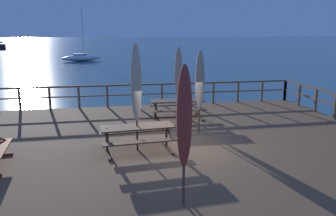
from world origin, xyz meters
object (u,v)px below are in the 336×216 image
object	(u,v)px
picnic_table_mid_centre	(177,105)
patio_umbrella_tall_back_right	(200,81)
patio_umbrella_short_front	(136,83)
sailboat_distant	(82,58)
picnic_table_back_left	(137,132)
patio_umbrella_tall_mid_right	(178,73)
patio_umbrella_short_back	(184,117)

from	to	relation	value
picnic_table_mid_centre	patio_umbrella_tall_back_right	size ratio (longest dim) A/B	0.77
patio_umbrella_short_front	sailboat_distant	size ratio (longest dim) A/B	0.42
patio_umbrella_short_front	patio_umbrella_tall_back_right	xyz separation A→B (m)	(2.35, 1.40, -0.19)
picnic_table_back_left	patio_umbrella_tall_mid_right	xyz separation A→B (m)	(2.11, 3.79, 1.33)
patio_umbrella_short_front	patio_umbrella_tall_back_right	distance (m)	2.74
picnic_table_back_left	sailboat_distant	distance (m)	42.50
picnic_table_back_left	patio_umbrella_tall_back_right	distance (m)	3.05
picnic_table_mid_centre	patio_umbrella_short_front	xyz separation A→B (m)	(-2.05, -3.68, 1.50)
picnic_table_mid_centre	patio_umbrella_short_front	distance (m)	4.47
picnic_table_mid_centre	patio_umbrella_short_back	world-z (taller)	patio_umbrella_short_back
patio_umbrella_tall_mid_right	patio_umbrella_tall_back_right	world-z (taller)	patio_umbrella_tall_mid_right
patio_umbrella_tall_mid_right	patio_umbrella_short_back	xyz separation A→B (m)	(-1.49, -7.28, -0.02)
picnic_table_back_left	patio_umbrella_tall_mid_right	world-z (taller)	patio_umbrella_tall_mid_right
picnic_table_back_left	patio_umbrella_short_front	xyz separation A→B (m)	(0.00, 0.05, 1.50)
patio_umbrella_tall_mid_right	patio_umbrella_short_front	xyz separation A→B (m)	(-2.11, -3.74, 0.17)
patio_umbrella_tall_back_right	patio_umbrella_short_back	bearing A→B (deg)	-109.37
picnic_table_mid_centre	picnic_table_back_left	size ratio (longest dim) A/B	0.98
picnic_table_back_left	patio_umbrella_tall_back_right	xyz separation A→B (m)	(2.35, 1.44, 1.31)
patio_umbrella_tall_mid_right	sailboat_distant	bearing A→B (deg)	99.04
patio_umbrella_short_back	sailboat_distant	world-z (taller)	sailboat_distant
patio_umbrella_tall_mid_right	patio_umbrella_tall_back_right	distance (m)	2.36
patio_umbrella_tall_back_right	sailboat_distant	distance (m)	41.40
picnic_table_mid_centre	patio_umbrella_tall_mid_right	xyz separation A→B (m)	(0.05, 0.06, 1.33)
patio_umbrella_tall_back_right	picnic_table_mid_centre	bearing A→B (deg)	97.42
picnic_table_mid_centre	sailboat_distant	distance (m)	39.06
picnic_table_mid_centre	sailboat_distant	size ratio (longest dim) A/B	0.29
patio_umbrella_tall_back_right	patio_umbrella_short_back	size ratio (longest dim) A/B	1.00
patio_umbrella_short_front	patio_umbrella_tall_mid_right	bearing A→B (deg)	60.61
picnic_table_back_left	patio_umbrella_short_back	bearing A→B (deg)	-79.95
picnic_table_mid_centre	patio_umbrella_tall_back_right	distance (m)	2.65
picnic_table_back_left	patio_umbrella_tall_back_right	world-z (taller)	patio_umbrella_tall_back_right
picnic_table_back_left	patio_umbrella_short_front	size ratio (longest dim) A/B	0.71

